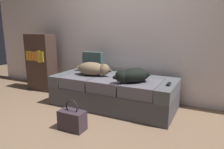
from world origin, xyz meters
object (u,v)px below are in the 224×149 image
object	(u,v)px
dog_tan	(94,69)
throw_pillow	(93,62)
handbag	(72,120)
bookshelf	(41,62)
couch	(113,92)
dog_dark	(132,75)
tv_remote	(169,84)

from	to	relation	value
dog_tan	throw_pillow	bearing A→B (deg)	123.92
handbag	bookshelf	xyz separation A→B (m)	(-1.58, 1.11, 0.43)
dog_tan	throw_pillow	world-z (taller)	throw_pillow
couch	dog_dark	bearing A→B (deg)	-25.29
bookshelf	couch	bearing A→B (deg)	-5.96
throw_pillow	tv_remote	bearing A→B (deg)	-12.43
dog_tan	handbag	size ratio (longest dim) A/B	1.66
dog_tan	tv_remote	size ratio (longest dim) A/B	4.18
dog_dark	throw_pillow	world-z (taller)	throw_pillow
throw_pillow	handbag	xyz separation A→B (m)	(0.42, -1.16, -0.51)
couch	handbag	world-z (taller)	couch
bookshelf	dog_tan	bearing A→B (deg)	-9.31
couch	tv_remote	bearing A→B (deg)	-5.31
tv_remote	handbag	size ratio (longest dim) A/B	0.40
handbag	throw_pillow	bearing A→B (deg)	109.85
dog_dark	couch	bearing A→B (deg)	154.71
dog_tan	dog_dark	world-z (taller)	dog_tan
couch	tv_remote	distance (m)	0.90
dog_tan	bookshelf	size ratio (longest dim) A/B	0.57
couch	throw_pillow	size ratio (longest dim) A/B	5.57
dog_dark	dog_tan	bearing A→B (deg)	169.33
dog_tan	couch	bearing A→B (deg)	7.91
dog_dark	bookshelf	bearing A→B (deg)	170.22
couch	dog_dark	distance (m)	0.54
dog_dark	throw_pillow	size ratio (longest dim) A/B	1.52
throw_pillow	handbag	bearing A→B (deg)	-70.15
tv_remote	bookshelf	xyz separation A→B (m)	(-2.54, 0.25, 0.07)
throw_pillow	handbag	world-z (taller)	throw_pillow
throw_pillow	handbag	distance (m)	1.33
dog_tan	handbag	bearing A→B (deg)	-75.04
dog_tan	handbag	distance (m)	1.03
dog_tan	bookshelf	xyz separation A→B (m)	(-1.35, 0.22, -0.03)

